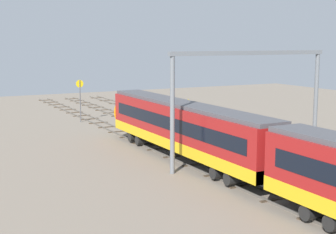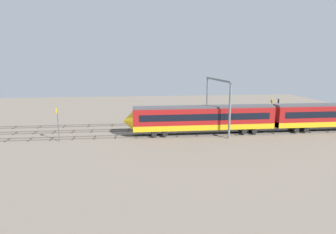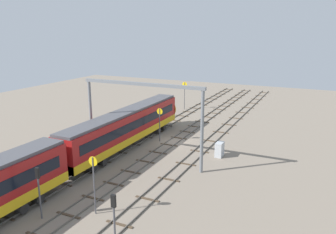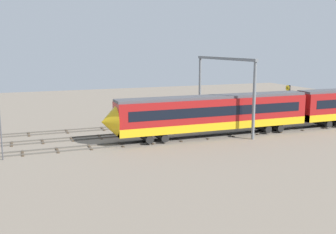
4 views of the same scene
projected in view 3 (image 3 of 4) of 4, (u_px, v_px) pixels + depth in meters
ground_plane at (174, 141)px, 46.64m from camera, size 107.47×107.47×0.00m
track_near_foreground at (205, 146)px, 44.73m from camera, size 91.47×2.40×0.16m
track_second_near at (174, 141)px, 46.62m from camera, size 91.47×2.40×0.16m
track_with_train at (145, 137)px, 48.51m from camera, size 91.47×2.40×0.16m
train at (63, 158)px, 33.38m from camera, size 50.40×3.24×4.80m
overhead_gantry at (142, 106)px, 37.88m from camera, size 0.40×14.95×9.28m
speed_sign_near_foreground at (94, 178)px, 27.55m from camera, size 0.14×0.82×5.06m
speed_sign_mid_trackside at (185, 92)px, 64.79m from camera, size 0.14×0.94×5.30m
speed_sign_far_trackside at (160, 120)px, 46.04m from camera, size 0.14×0.84×4.63m
signal_light_trackside_approach at (39, 186)px, 26.90m from camera, size 0.31×0.32×4.43m
signal_light_trackside_departure at (114, 216)px, 22.40m from camera, size 0.31×0.32×4.51m
relay_cabinet at (220, 149)px, 40.93m from camera, size 1.40×0.82×1.76m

